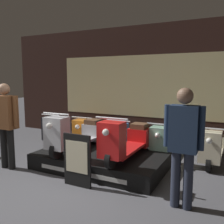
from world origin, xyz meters
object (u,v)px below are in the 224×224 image
Objects in this scene: scooter_backrow_2 at (129,137)px; scooter_backrow_4 at (212,146)px; person_left_browsing at (6,119)px; person_right_browsing at (183,140)px; scooter_display_left at (76,134)px; scooter_backrow_1 at (95,133)px; price_sign_board at (77,160)px; scooter_display_right at (127,140)px; scooter_backrow_0 at (66,130)px; scooter_backrow_3 at (168,141)px.

scooter_backrow_4 is (1.93, 0.00, 0.00)m from scooter_backrow_2.
person_left_browsing reaches higher than person_right_browsing.
scooter_backrow_1 is at bearing 105.26° from scooter_display_left.
price_sign_board is at bearing -88.49° from scooter_backrow_2.
price_sign_board is (1.71, -0.08, -0.55)m from person_left_browsing.
scooter_display_right is 1.00× the size of scooter_backrow_1.
scooter_backrow_2 is at bearing 180.00° from scooter_backrow_4.
person_left_browsing reaches higher than price_sign_board.
scooter_backrow_0 is 4.32m from person_right_browsing.
person_left_browsing is at bearing -148.04° from scooter_backrow_4.
price_sign_board reaches higher than scooter_backrow_0.
scooter_backrow_0 is 1.00× the size of scooter_backrow_2.
scooter_backrow_0 is at bearing 180.00° from scooter_backrow_2.
scooter_display_left is at bearing -74.74° from scooter_backrow_1.
price_sign_board is at bearing -177.20° from person_right_browsing.
scooter_backrow_1 is at bearing 113.88° from price_sign_board.
scooter_display_left is 1.00× the size of scooter_backrow_4.
price_sign_board reaches higher than scooter_backrow_4.
scooter_display_left is 1.98m from scooter_backrow_0.
person_right_browsing is at bearing -31.43° from scooter_backrow_0.
scooter_display_right is at bearing -134.31° from scooter_backrow_4.
scooter_display_right is 1.04× the size of person_left_browsing.
person_left_browsing is at bearing -139.51° from scooter_backrow_3.
scooter_display_right is 1.54m from scooter_backrow_2.
person_right_browsing is at bearing -34.82° from scooter_display_right.
scooter_backrow_2 is 1.00× the size of scooter_backrow_4.
scooter_display_left is at bearing 37.36° from person_left_browsing.
scooter_backrow_1 is (-0.39, 1.41, -0.30)m from scooter_display_left.
scooter_backrow_4 is at bearing 45.69° from scooter_display_right.
person_right_browsing is (1.73, -2.23, 0.62)m from scooter_backrow_2.
scooter_display_left is at bearing 125.35° from price_sign_board.
scooter_backrow_2 is at bearing 67.75° from scooter_display_left.
scooter_backrow_3 is at bearing 42.51° from scooter_display_left.
scooter_display_right is (1.13, 0.00, 0.00)m from scooter_display_left.
scooter_backrow_0 is 1.00× the size of scooter_backrow_3.
scooter_display_right is at bearing -106.40° from scooter_backrow_3.
price_sign_board is (-1.66, -0.08, -0.51)m from person_right_browsing.
scooter_backrow_2 is 1.98× the size of price_sign_board.
scooter_display_right is 1.47m from person_right_browsing.
scooter_backrow_3 is 1.04× the size of person_left_browsing.
person_left_browsing is (-0.69, -2.23, 0.66)m from scooter_backrow_1.
scooter_backrow_0 is 3.05m from price_sign_board.
scooter_display_right is at bearing -43.08° from scooter_backrow_1.
scooter_display_right reaches higher than scooter_backrow_3.
scooter_backrow_0 and scooter_backrow_3 have the same top height.
scooter_display_right is 1.00× the size of scooter_backrow_3.
person_left_browsing is (-2.61, -2.23, 0.66)m from scooter_backrow_3.
scooter_backrow_3 is (1.93, 0.00, 0.00)m from scooter_backrow_1.
scooter_backrow_2 is (0.96, 0.00, 0.00)m from scooter_backrow_1.
scooter_display_right is at bearing 0.00° from scooter_display_left.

